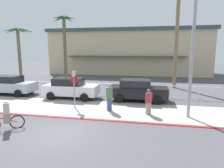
% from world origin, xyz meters
% --- Properties ---
extents(ground_plane, '(80.00, 80.00, 0.00)m').
position_xyz_m(ground_plane, '(0.00, 10.00, 0.00)').
color(ground_plane, '#4C4C51').
extents(sidewalk_strip, '(44.00, 4.00, 0.02)m').
position_xyz_m(sidewalk_strip, '(0.00, 4.20, 0.01)').
color(sidewalk_strip, '#ADAAA0').
rests_on(sidewalk_strip, ground).
extents(curb_paint, '(44.00, 0.24, 0.03)m').
position_xyz_m(curb_paint, '(0.00, 2.20, 0.01)').
color(curb_paint, maroon).
rests_on(curb_paint, ground).
extents(building_backdrop, '(26.09, 10.73, 7.34)m').
position_xyz_m(building_backdrop, '(0.34, 26.66, 3.69)').
color(building_backdrop, beige).
rests_on(building_backdrop, ground).
extents(rail_fence, '(25.45, 0.08, 1.04)m').
position_xyz_m(rail_fence, '(0.00, 8.50, 0.84)').
color(rail_fence, white).
rests_on(rail_fence, ground).
extents(stop_sign_bike_lane, '(0.52, 0.56, 2.56)m').
position_xyz_m(stop_sign_bike_lane, '(-0.87, 4.14, 1.68)').
color(stop_sign_bike_lane, gray).
rests_on(stop_sign_bike_lane, ground).
extents(streetlight_curb, '(0.24, 2.54, 7.50)m').
position_xyz_m(streetlight_curb, '(6.44, 3.43, 4.28)').
color(streetlight_curb, '#9EA0A5').
rests_on(streetlight_curb, ground).
extents(palm_tree_0, '(3.05, 2.83, 6.55)m').
position_xyz_m(palm_tree_0, '(-10.97, 12.60, 4.98)').
color(palm_tree_0, '#756047').
rests_on(palm_tree_0, ground).
extents(palm_tree_1, '(2.74, 3.15, 7.74)m').
position_xyz_m(palm_tree_1, '(-5.36, 12.87, 5.53)').
color(palm_tree_1, brown).
rests_on(palm_tree_1, ground).
extents(palm_tree_2, '(3.50, 3.26, 10.01)m').
position_xyz_m(palm_tree_2, '(6.65, 13.33, 7.20)').
color(palm_tree_2, '#846B4C').
rests_on(palm_tree_2, ground).
extents(car_silver_0, '(4.40, 2.02, 1.69)m').
position_xyz_m(car_silver_0, '(-8.19, 7.11, 0.87)').
color(car_silver_0, '#B2B7BC').
rests_on(car_silver_0, ground).
extents(car_white_1, '(4.40, 2.02, 1.69)m').
position_xyz_m(car_white_1, '(-2.25, 6.80, 0.87)').
color(car_white_1, white).
rests_on(car_white_1, ground).
extents(car_black_2, '(4.40, 2.02, 1.69)m').
position_xyz_m(car_black_2, '(3.26, 6.98, 0.87)').
color(car_black_2, black).
rests_on(car_black_2, ground).
extents(cyclist_red_0, '(1.52, 1.11, 1.50)m').
position_xyz_m(cyclist_red_0, '(-2.82, -0.02, 0.69)').
color(cyclist_red_0, black).
rests_on(cyclist_red_0, ground).
extents(pedestrian_0, '(0.44, 0.48, 1.61)m').
position_xyz_m(pedestrian_0, '(4.10, 3.74, 0.74)').
color(pedestrian_0, gray).
rests_on(pedestrian_0, ground).
extents(pedestrian_1, '(0.43, 0.35, 1.84)m').
position_xyz_m(pedestrian_1, '(1.59, 4.00, 0.86)').
color(pedestrian_1, '#384C7A').
rests_on(pedestrian_1, ground).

